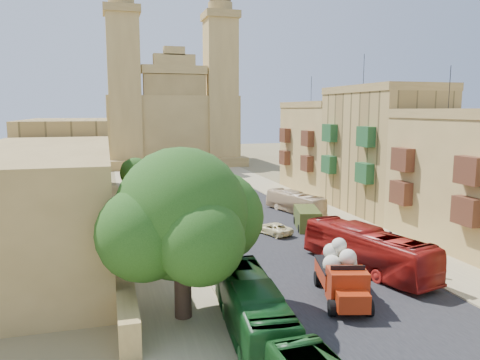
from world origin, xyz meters
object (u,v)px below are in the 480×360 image
street_tree_b (144,198)px  bus_green_north (252,308)px  ficus_tree (183,218)px  car_cream (273,229)px  red_truck (342,274)px  pedestrian_c (390,243)px  bus_red_east (367,250)px  car_white_a (192,199)px  olive_pickup (307,219)px  street_tree_c (136,173)px  street_tree_a (157,223)px  car_blue_b (185,174)px  car_white_b (243,194)px  pedestrian_a (432,265)px  car_dkblue (165,180)px  car_blue_a (231,235)px  street_tree_d (131,169)px  church (171,118)px  bus_cream_east (295,202)px

street_tree_b → bus_green_north: (3.50, -23.00, -1.62)m
ficus_tree → car_cream: 18.79m
red_truck → pedestrian_c: size_ratio=3.28×
bus_red_east → car_white_a: 27.32m
olive_pickup → pedestrian_c: pedestrian_c is taller
street_tree_c → street_tree_b: bearing=-90.0°
bus_red_east → olive_pickup: bearing=-108.0°
street_tree_a → car_blue_b: size_ratio=1.31×
bus_green_north → car_white_a: bus_green_north is taller
car_cream → car_white_b: (2.03, 16.90, 0.18)m
bus_green_north → pedestrian_a: size_ratio=6.29×
car_dkblue → car_white_b: (8.01, -14.25, 0.04)m
car_blue_b → car_blue_a: bearing=-118.3°
ficus_tree → bus_green_north: size_ratio=0.92×
street_tree_a → street_tree_d: bearing=90.0°
street_tree_c → bus_green_north: (3.50, -35.00, -2.37)m
car_blue_b → church: bearing=63.2°
car_blue_b → street_tree_a: bearing=-126.5°
olive_pickup → car_white_a: (-8.56, 14.02, -0.21)m
street_tree_b → car_white_b: street_tree_b is taller
bus_red_east → car_cream: 11.40m
pedestrian_a → car_blue_a: bearing=-45.4°
church → car_blue_a: size_ratio=10.90×
street_tree_d → bus_red_east: 42.58m
street_tree_b → bus_green_north: 23.32m
car_dkblue → ficus_tree: bearing=-71.2°
car_blue_a → car_blue_b: bearing=82.3°
church → pedestrian_c: (7.62, -68.19, -8.55)m
street_tree_a → olive_pickup: (14.94, 8.00, -2.44)m
ficus_tree → car_white_a: 30.94m
church → car_white_a: church is taller
bus_cream_east → bus_red_east: bearing=65.5°
car_white_a → car_cream: car_white_a is taller
car_white_a → car_blue_b: 22.34m
car_white_a → pedestrian_a: (11.31, -28.49, 0.08)m
street_tree_b → car_white_a: (6.38, 10.02, -2.31)m
car_dkblue → car_blue_b: 7.47m
car_blue_a → car_blue_b: (2.40, 38.74, 0.07)m
olive_pickup → car_white_b: size_ratio=1.19×
pedestrian_c → red_truck: bearing=-55.7°
car_cream → car_dkblue: (-5.98, 31.16, 0.13)m
ficus_tree → street_tree_c: bearing=91.0°
street_tree_c → bus_cream_east: street_tree_c is taller
street_tree_d → bus_red_east: street_tree_d is taller
church → street_tree_a: church is taller
car_blue_b → car_white_b: bearing=-104.0°
car_blue_a → pedestrian_c: size_ratio=1.72×
bus_red_east → car_white_b: 27.89m
street_tree_b → street_tree_d: (0.00, 24.00, -0.22)m
car_white_a → car_white_b: size_ratio=1.05×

